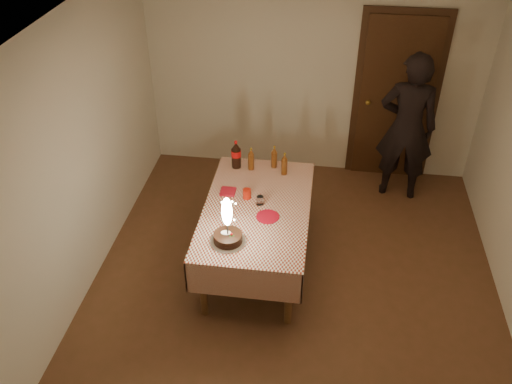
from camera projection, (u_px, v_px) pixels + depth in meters
ground at (293, 287)px, 5.38m from camera, size 4.00×4.50×0.01m
room_shell at (306, 138)px, 4.47m from camera, size 4.04×4.54×2.62m
dining_table at (257, 215)px, 5.29m from camera, size 1.02×1.72×0.73m
birthday_cake at (228, 230)px, 4.75m from camera, size 0.32×0.32×0.48m
red_plate at (268, 217)px, 5.10m from camera, size 0.22×0.22×0.01m
red_cup at (247, 194)px, 5.33m from camera, size 0.08×0.08×0.10m
clear_cup at (260, 200)px, 5.25m from camera, size 0.07×0.07×0.09m
napkin_stack at (228, 192)px, 5.43m from camera, size 0.15×0.15×0.02m
cola_bottle at (236, 155)px, 5.73m from camera, size 0.10×0.10×0.32m
amber_bottle_left at (251, 159)px, 5.72m from camera, size 0.06×0.06×0.25m
amber_bottle_right at (284, 164)px, 5.63m from camera, size 0.06×0.06×0.25m
amber_bottle_mid at (274, 157)px, 5.75m from camera, size 0.06×0.06×0.25m
photographer at (407, 128)px, 6.17m from camera, size 0.70×0.50×1.80m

